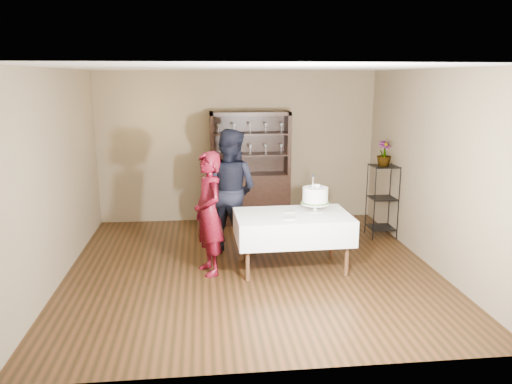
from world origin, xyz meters
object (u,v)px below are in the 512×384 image
Objects in this scene: man at (230,190)px; cake at (315,196)px; plant_etagere at (382,198)px; potted_plant at (384,154)px; china_hutch at (250,186)px; cake_table at (292,227)px; woman at (209,214)px.

man reaches higher than cake.
plant_etagere is 0.74m from potted_plant.
china_hutch is 1.27× the size of cake_table.
woman is (-0.78, -2.34, 0.16)m from china_hutch.
man is 4.53× the size of potted_plant.
woman is 3.08× the size of cake.
china_hutch reaches higher than cake_table.
woman is 3.14m from potted_plant.
woman is 0.90× the size of man.
cake_table is at bearing -162.75° from cake.
man is (-0.44, -1.37, 0.26)m from china_hutch.
cake is (1.13, -0.83, 0.06)m from man.
china_hutch is 3.73× the size of cake.
potted_plant is (2.05, -1.09, 0.73)m from china_hutch.
woman is at bearing -174.47° from cake.
china_hutch is 1.21× the size of woman.
man is (-0.80, 0.93, 0.33)m from cake_table.
plant_etagere is 2.95× the size of potted_plant.
plant_etagere is at bearing -142.58° from man.
china_hutch is 1.08× the size of man.
plant_etagere is 0.76× the size of cake_table.
potted_plant is at bearing 39.12° from cake.
cake_table is at bearing 160.83° from man.
man reaches higher than plant_etagere.
woman is 1.48m from cake.
china_hutch reaches higher than plant_etagere.
cake_table is (0.36, -2.30, -0.07)m from china_hutch.
cake_table is 2.93× the size of cake.
china_hutch is 1.46m from man.
cake_table is (-1.72, -1.25, -0.06)m from plant_etagere.
man is 1.40m from cake.
potted_plant is at bearing -28.08° from china_hutch.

